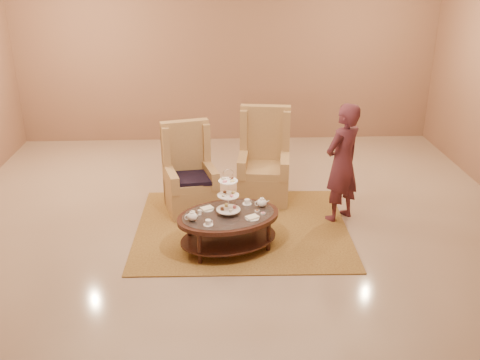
{
  "coord_description": "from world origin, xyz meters",
  "views": [
    {
      "loc": [
        -0.22,
        -6.26,
        3.41
      ],
      "look_at": [
        0.08,
        0.2,
        0.69
      ],
      "focal_mm": 40.0,
      "sensor_mm": 36.0,
      "label": 1
    }
  ],
  "objects_px": {
    "armchair_left": "(189,181)",
    "person": "(342,163)",
    "armchair_right": "(264,168)",
    "tea_table": "(228,221)"
  },
  "relations": [
    {
      "from": "armchair_left",
      "to": "tea_table",
      "type": "bearing_deg",
      "value": -81.08
    },
    {
      "from": "tea_table",
      "to": "armchair_left",
      "type": "bearing_deg",
      "value": 96.21
    },
    {
      "from": "armchair_left",
      "to": "person",
      "type": "bearing_deg",
      "value": -26.74
    },
    {
      "from": "armchair_left",
      "to": "armchair_right",
      "type": "bearing_deg",
      "value": 2.39
    },
    {
      "from": "armchair_left",
      "to": "armchair_right",
      "type": "relative_size",
      "value": 0.92
    },
    {
      "from": "armchair_right",
      "to": "tea_table",
      "type": "bearing_deg",
      "value": -102.84
    },
    {
      "from": "armchair_left",
      "to": "person",
      "type": "distance_m",
      "value": 2.17
    },
    {
      "from": "tea_table",
      "to": "armchair_right",
      "type": "distance_m",
      "value": 1.66
    },
    {
      "from": "armchair_right",
      "to": "person",
      "type": "height_order",
      "value": "person"
    },
    {
      "from": "tea_table",
      "to": "armchair_left",
      "type": "xyz_separation_m",
      "value": [
        -0.53,
        1.21,
        0.04
      ]
    }
  ]
}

